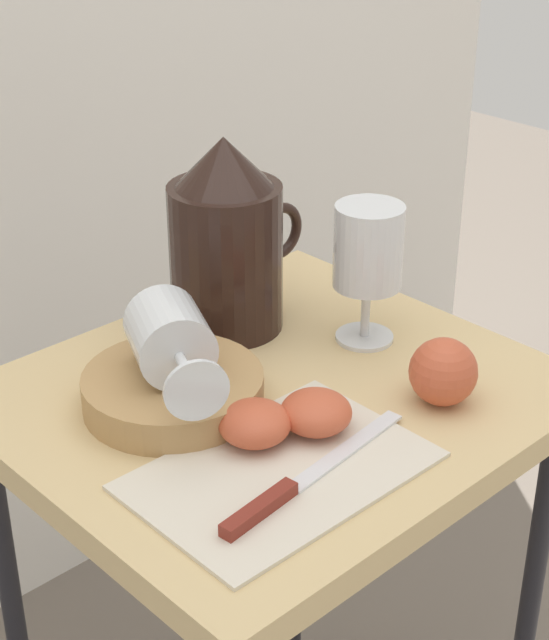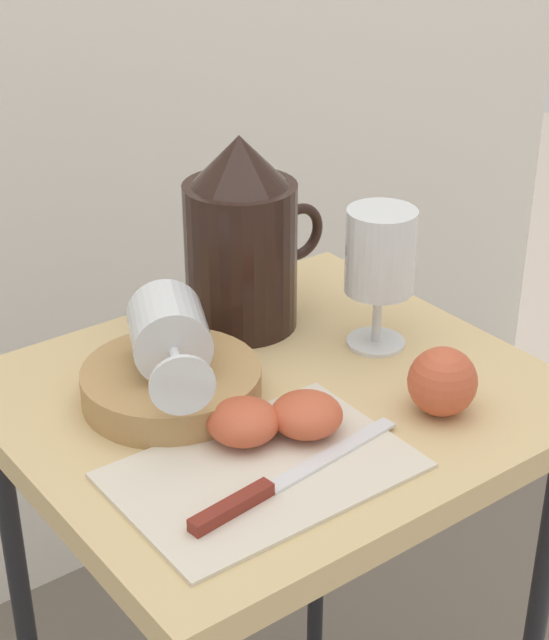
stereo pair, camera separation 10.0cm
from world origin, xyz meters
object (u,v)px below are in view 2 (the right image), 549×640
Objects in this scene: pitcher at (242,251)px; wine_glass_upright at (380,259)px; basket_tray at (172,384)px; knife at (268,488)px; wine_glass_tipped_near at (170,334)px; apple_whole at (442,382)px; apple_half_left at (243,422)px; apple_half_right at (307,415)px; table at (275,453)px.

wine_glass_upright is (0.09, -0.13, 0.01)m from pitcher.
basket_tray is 0.74× the size of knife.
wine_glass_tipped_near is 0.27m from apple_whole.
apple_half_left is (0.01, -0.10, -0.05)m from wine_glass_tipped_near.
knife is (-0.03, -0.08, -0.01)m from apple_half_left.
pitcher reaches higher than basket_tray.
apple_half_left is 0.09m from knife.
pitcher is at bearing 54.84° from apple_half_left.
wine_glass_upright is 0.16m from apple_whole.
apple_half_right is (0.05, -0.03, 0.00)m from apple_half_left.
wine_glass_tipped_near is at bearing -148.86° from pitcher.
knife is (-0.25, -0.15, -0.09)m from wine_glass_upright.
apple_whole reaches higher than table.
apple_half_left is at bearing -125.16° from pitcher.
wine_glass_upright is 2.31× the size of apple_half_right.
apple_half_left is at bearing -82.48° from basket_tray.
table is at bearing 51.32° from knife.
apple_whole is at bearing -80.17° from pitcher.
wine_glass_tipped_near is 2.35× the size of apple_half_right.
wine_glass_tipped_near is at bearing 84.38° from knife.
wine_glass_upright is at bearing 16.53° from apple_half_left.
knife is at bearing -150.23° from wine_glass_upright.
wine_glass_upright is at bearing 29.77° from knife.
table is 10.49× the size of apple_half_left.
pitcher is 0.28m from apple_whole.
pitcher is at bearing 99.83° from apple_whole.
apple_half_right is 0.10m from knife.
apple_half_right is 0.14m from apple_whole.
knife is at bearing -178.20° from apple_whole.
pitcher is at bearing 31.27° from basket_tray.
basket_tray is 0.15m from apple_half_right.
apple_half_right is (-0.08, -0.22, -0.07)m from pitcher.
pitcher is at bearing 58.58° from knife.
basket_tray is 0.81× the size of pitcher.
wine_glass_upright is 0.98× the size of wine_glass_tipped_near.
apple_half_left reaches higher than table.
knife is at bearing -128.68° from table.
basket_tray is at bearing 138.35° from apple_whole.
knife is (-0.21, -0.01, -0.03)m from apple_whole.
wine_glass_tipped_near is at bearing 116.82° from apple_half_right.
table is at bearing -28.16° from wine_glass_tipped_near.
apple_half_right is 1.00× the size of apple_whole.
basket_tray is 0.18m from knife.
basket_tray is 0.10m from apple_half_left.
apple_whole is (-0.04, -0.14, -0.07)m from wine_glass_upright.
basket_tray is 0.19m from pitcher.
basket_tray is 2.62× the size of apple_whole.
table is 0.23m from wine_glass_upright.
basket_tray is 2.62× the size of apple_half_right.
wine_glass_tipped_near is (-0.09, 0.05, 0.15)m from table.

